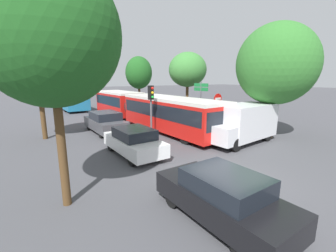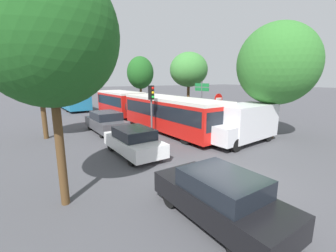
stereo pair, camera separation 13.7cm
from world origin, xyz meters
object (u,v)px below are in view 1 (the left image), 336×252
Objects in this scene: queued_car_graphite at (105,122)px; tree_left_mid at (38,76)px; articulated_bus at (145,107)px; no_entry_sign at (217,107)px; tree_left_near at (50,34)px; tree_right_mid at (188,70)px; queued_car_black at (223,196)px; tree_right_far at (139,74)px; city_bus_rear at (68,98)px; traffic_light at (151,100)px; queued_car_white at (134,141)px; direction_sign_post at (201,94)px; white_van at (243,122)px; tree_right_near at (275,66)px.

tree_left_mid reaches higher than queued_car_graphite.
no_entry_sign is at bearing 22.06° from articulated_bus.
tree_left_near reaches higher than tree_right_mid.
tree_right_far is at bearing -22.72° from queued_car_black.
articulated_bus is 13.17m from tree_left_near.
traffic_light is at bearing -176.72° from city_bus_rear.
queued_car_graphite is at bearing -5.00° from queued_car_white.
traffic_light is 0.94× the size of direction_sign_post.
tree_right_far is at bearing -37.19° from queued_car_graphite.
no_entry_sign reaches higher than queued_car_graphite.
white_van is 2.58m from no_entry_sign.
tree_left_near is (-10.46, -4.34, 3.12)m from no_entry_sign.
queued_car_white is 7.02m from no_entry_sign.
tree_left_mid is at bearing 28.80° from queued_car_white.
tree_left_mid is (-3.85, 0.31, 3.23)m from queued_car_graphite.
white_van is at bearing -35.34° from tree_left_mid.
queued_car_graphite is at bearing 176.73° from city_bus_rear.
tree_right_near reaches higher than queued_car_white.
city_bus_rear is 27.65m from queued_car_black.
direction_sign_post is 13.82m from tree_right_far.
white_van is at bearing 64.28° from direction_sign_post.
tree_left_near reaches higher than tree_left_mid.
queued_car_graphite is 0.62× the size of tree_right_near.
tree_left_mid is 14.64m from tree_right_near.
city_bus_rear is 2.70× the size of queued_car_black.
queued_car_black is (-0.20, -27.64, -0.65)m from city_bus_rear.
traffic_light is at bearing -50.23° from white_van.
direction_sign_post is 6.20m from tree_right_near.
direction_sign_post is at bearing 32.78° from tree_left_near.
direction_sign_post reaches higher than articulated_bus.
traffic_light is 16.64m from tree_right_far.
traffic_light reaches higher than white_van.
direction_sign_post is (1.06, 3.09, 0.68)m from no_entry_sign.
white_van is 0.72× the size of tree_right_near.
no_entry_sign is (6.61, -4.44, 1.11)m from queued_car_graphite.
white_van is 0.78× the size of tree_right_far.
direction_sign_post reaches higher than queued_car_graphite.
tree_left_near reaches higher than no_entry_sign.
queued_car_black is 0.72× the size of tree_left_mid.
queued_car_white is at bearing 15.97° from direction_sign_post.
articulated_bus is 5.97m from tree_right_mid.
city_bus_rear is 21.29m from no_entry_sign.
queued_car_graphite is at bearing -124.36° from tree_right_far.
tree_right_mid is (9.02, 7.65, 3.93)m from queued_car_white.
queued_car_black is 0.59× the size of tree_left_near.
tree_right_near is at bearing 7.47° from tree_left_near.
tree_right_far is at bearing 140.11° from traffic_light.
traffic_light reaches higher than queued_car_white.
traffic_light reaches higher than queued_car_graphite.
traffic_light is at bearing 4.20° from direction_sign_post.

